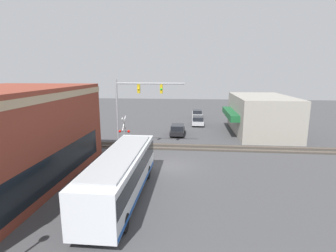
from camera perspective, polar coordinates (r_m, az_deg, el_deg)
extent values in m
plane|color=#424244|center=(23.62, 0.83, -8.62)|extent=(120.00, 120.00, 0.00)
cube|color=tan|center=(18.93, -24.54, 5.67)|extent=(17.76, 0.36, 0.50)
cube|color=black|center=(19.89, -23.11, -8.33)|extent=(14.75, 0.12, 2.20)
cube|color=gray|center=(37.88, 19.58, 2.37)|extent=(13.14, 7.10, 5.07)
cube|color=#19592D|center=(37.08, 13.43, 2.64)|extent=(9.20, 1.20, 0.80)
cube|color=silver|center=(17.64, -10.12, -10.15)|extent=(11.04, 2.55, 2.51)
cube|color=black|center=(17.50, -10.16, -9.00)|extent=(10.82, 2.59, 1.06)
cube|color=#194CA5|center=(18.06, -9.99, -13.35)|extent=(10.82, 2.58, 0.24)
cube|color=#A5A8AA|center=(17.20, -10.27, -6.07)|extent=(9.39, 2.17, 0.12)
cylinder|color=black|center=(21.06, -7.58, -9.85)|extent=(1.00, 2.57, 1.00)
cylinder|color=black|center=(14.97, -13.95, -19.54)|extent=(1.00, 2.57, 1.00)
cylinder|color=gray|center=(28.07, -10.95, 2.30)|extent=(0.20, 0.20, 7.46)
cylinder|color=gray|center=(26.96, -3.96, 9.23)|extent=(0.16, 7.01, 0.16)
cube|color=gold|center=(27.20, -6.40, 8.05)|extent=(0.30, 0.27, 0.90)
sphere|color=yellow|center=(27.04, -6.47, 8.03)|extent=(0.20, 0.20, 0.20)
cube|color=gold|center=(26.82, -1.45, 8.07)|extent=(0.30, 0.27, 0.90)
sphere|color=green|center=(26.66, -1.50, 8.04)|extent=(0.20, 0.20, 0.20)
cylinder|color=gray|center=(27.07, -9.44, -2.16)|extent=(0.14, 0.14, 3.60)
cube|color=white|center=(26.80, -9.53, 0.54)|extent=(1.41, 0.06, 1.41)
cube|color=white|center=(26.80, -9.53, 0.54)|extent=(1.41, 0.06, 1.41)
cylinder|color=#38383A|center=(26.96, -9.47, -1.13)|extent=(0.08, 0.90, 0.08)
sphere|color=red|center=(26.80, -8.57, -1.17)|extent=(0.28, 0.28, 0.28)
sphere|color=red|center=(27.03, -10.42, -1.13)|extent=(0.28, 0.28, 0.28)
cube|color=#332D28|center=(29.31, 1.78, -4.55)|extent=(2.60, 60.00, 0.03)
cube|color=#6B6056|center=(28.61, 1.68, -4.84)|extent=(0.07, 60.00, 0.15)
cube|color=#6B6056|center=(29.98, 1.87, -4.06)|extent=(0.07, 60.00, 0.15)
cube|color=black|center=(34.97, 2.08, -1.06)|extent=(4.38, 1.80, 0.50)
cube|color=black|center=(34.64, 2.07, -0.24)|extent=(2.41, 1.62, 0.62)
cylinder|color=black|center=(36.34, 2.21, -0.88)|extent=(0.64, 1.82, 0.64)
cylinder|color=black|center=(33.70, 1.95, -1.88)|extent=(0.64, 1.82, 0.64)
cube|color=#B7B7BC|center=(41.82, 6.49, 0.96)|extent=(4.64, 1.80, 0.50)
cube|color=black|center=(41.49, 6.51, 1.67)|extent=(2.55, 1.62, 0.62)
cylinder|color=black|center=(43.27, 6.45, 1.07)|extent=(0.64, 1.82, 0.64)
cylinder|color=black|center=(40.44, 6.52, 0.33)|extent=(0.64, 1.82, 0.64)
cube|color=silver|center=(48.78, 6.35, 2.50)|extent=(4.86, 1.80, 0.53)
cube|color=black|center=(48.45, 6.37, 3.14)|extent=(2.67, 1.62, 0.64)
cylinder|color=black|center=(50.30, 6.33, 2.54)|extent=(0.64, 1.82, 0.64)
cylinder|color=black|center=(47.33, 6.37, 1.97)|extent=(0.64, 1.82, 0.64)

